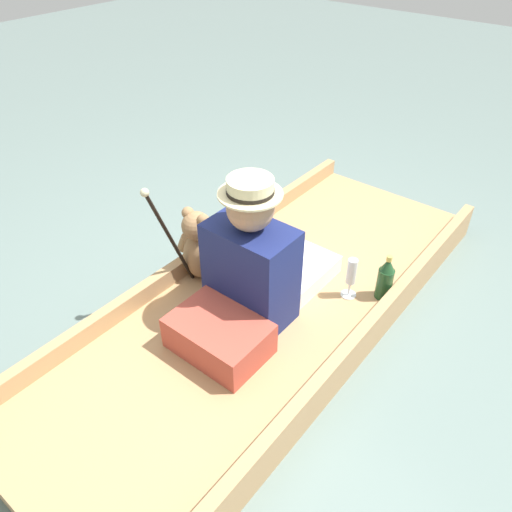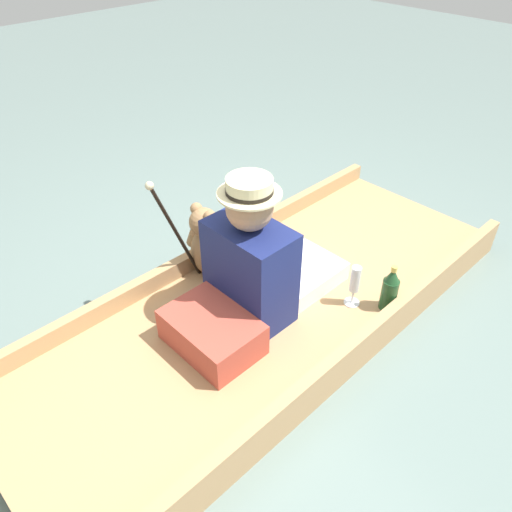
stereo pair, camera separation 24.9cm
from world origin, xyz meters
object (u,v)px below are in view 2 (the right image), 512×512
(seated_person, at_px, (260,262))
(teddy_bear, at_px, (206,242))
(walking_cane, at_px, (171,224))
(champagne_bottle, at_px, (390,289))
(wine_glass, at_px, (355,282))

(seated_person, distance_m, teddy_bear, 0.43)
(walking_cane, bearing_deg, champagne_bottle, 36.49)
(seated_person, bearing_deg, walking_cane, -156.79)
(teddy_bear, bearing_deg, seated_person, 2.21)
(seated_person, xyz_separation_m, champagne_bottle, (0.49, 0.48, -0.17))
(wine_glass, distance_m, champagne_bottle, 0.19)
(seated_person, relative_size, champagne_bottle, 2.87)
(champagne_bottle, bearing_deg, teddy_bear, -151.62)
(teddy_bear, bearing_deg, walking_cane, -96.26)
(walking_cane, bearing_deg, teddy_bear, 83.74)
(champagne_bottle, bearing_deg, seated_person, -135.68)
(teddy_bear, relative_size, walking_cane, 0.63)
(teddy_bear, distance_m, walking_cane, 0.29)
(champagne_bottle, bearing_deg, wine_glass, -144.29)
(teddy_bear, height_order, wine_glass, teddy_bear)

